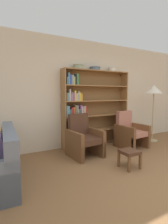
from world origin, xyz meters
The scene contains 9 objects.
wall_back centered at (0.00, 2.61, 1.38)m, with size 12.00×0.06×2.75m.
bookshelf centered at (-0.13, 2.44, 0.95)m, with size 1.89×0.30×1.98m.
bowl_terracotta centered at (-0.45, 2.42, 2.04)m, with size 0.27×0.27×0.11m.
bowl_sage centered at (0.02, 2.42, 2.03)m, with size 0.29×0.29×0.09m.
bowl_copper centered at (0.58, 2.42, 2.05)m, with size 0.22×0.22×0.12m.
armchair_leather centered at (-0.62, 1.86, 0.39)m, with size 0.70×0.74×0.92m.
armchair_cushioned centered at (0.76, 1.86, 0.39)m, with size 0.70×0.73×0.92m.
floor_lamp centered at (1.74, 1.98, 1.44)m, with size 0.48×0.48×1.63m.
footstool centered at (-0.18, 0.87, 0.27)m, with size 0.32×0.32×0.33m.
Camera 1 is at (-2.42, -1.49, 1.38)m, focal length 28.00 mm.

